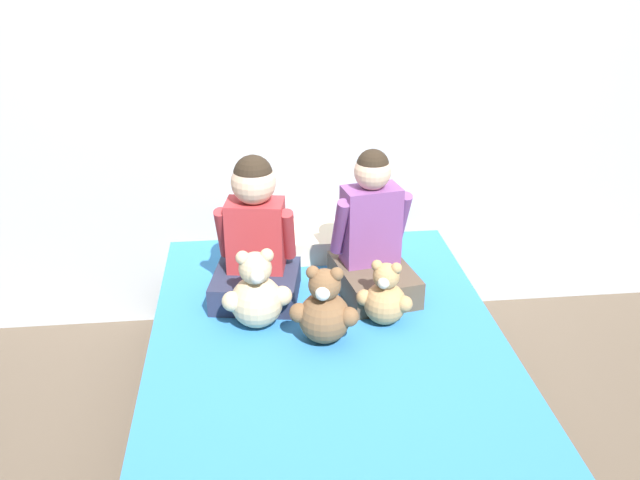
{
  "coord_description": "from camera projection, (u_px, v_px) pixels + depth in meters",
  "views": [
    {
      "loc": [
        -0.26,
        -2.09,
        1.95
      ],
      "look_at": [
        0.0,
        0.33,
        0.78
      ],
      "focal_mm": 38.0,
      "sensor_mm": 36.0,
      "label": 1
    }
  ],
  "objects": [
    {
      "name": "wall_behind_bed",
      "position": [
        303.0,
        81.0,
        3.19
      ],
      "size": [
        8.0,
        0.06,
        2.5
      ],
      "color": "silver",
      "rests_on": "ground_plane"
    },
    {
      "name": "teddy_bear_between_children",
      "position": [
        324.0,
        310.0,
        2.5
      ],
      "size": [
        0.25,
        0.19,
        0.31
      ],
      "rotation": [
        0.0,
        0.0,
        -0.24
      ],
      "color": "brown",
      "rests_on": "bed"
    },
    {
      "name": "teddy_bear_held_by_right_child",
      "position": [
        385.0,
        297.0,
        2.63
      ],
      "size": [
        0.21,
        0.17,
        0.27
      ],
      "rotation": [
        0.0,
        0.0,
        -0.41
      ],
      "color": "tan",
      "rests_on": "bed"
    },
    {
      "name": "ground_plane",
      "position": [
        329.0,
        449.0,
        2.74
      ],
      "size": [
        14.0,
        14.0,
        0.0
      ],
      "primitive_type": "plane",
      "color": "brown"
    },
    {
      "name": "child_on_left",
      "position": [
        255.0,
        240.0,
        2.76
      ],
      "size": [
        0.39,
        0.38,
        0.61
      ],
      "rotation": [
        0.0,
        0.0,
        -0.17
      ],
      "color": "#282D47",
      "rests_on": "bed"
    },
    {
      "name": "pillow_at_headboard",
      "position": [
        310.0,
        241.0,
        3.21
      ],
      "size": [
        0.57,
        0.31,
        0.11
      ],
      "color": "beige",
      "rests_on": "bed"
    },
    {
      "name": "teddy_bear_held_by_left_child",
      "position": [
        257.0,
        294.0,
        2.6
      ],
      "size": [
        0.27,
        0.2,
        0.32
      ],
      "rotation": [
        0.0,
        0.0,
        0.11
      ],
      "color": "#D1B78E",
      "rests_on": "bed"
    },
    {
      "name": "child_on_right",
      "position": [
        372.0,
        239.0,
        2.82
      ],
      "size": [
        0.36,
        0.44,
        0.61
      ],
      "rotation": [
        0.0,
        0.0,
        0.18
      ],
      "color": "brown",
      "rests_on": "bed"
    },
    {
      "name": "bed",
      "position": [
        329.0,
        400.0,
        2.63
      ],
      "size": [
        1.36,
        1.96,
        0.5
      ],
      "color": "#2D2D33",
      "rests_on": "ground_plane"
    }
  ]
}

